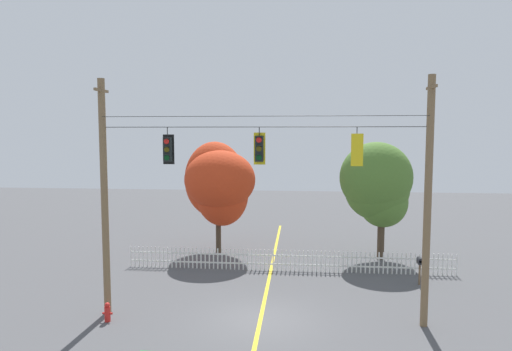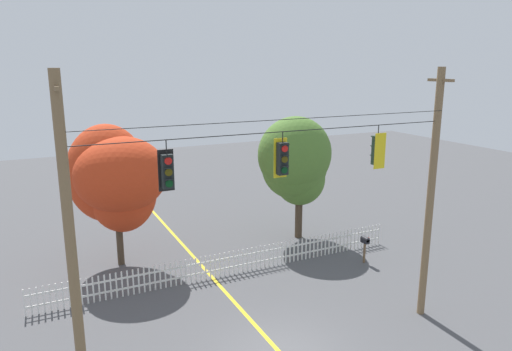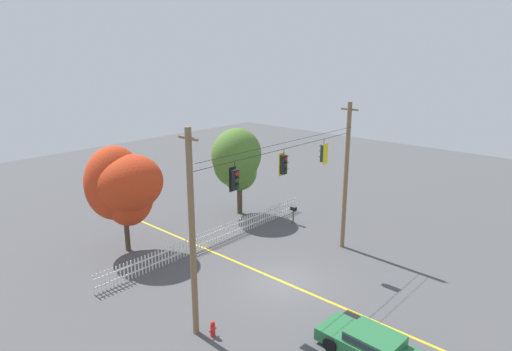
{
  "view_description": "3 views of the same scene",
  "coord_description": "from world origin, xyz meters",
  "px_view_note": "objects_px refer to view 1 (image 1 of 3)",
  "views": [
    {
      "loc": [
        1.43,
        -16.74,
        7.06
      ],
      "look_at": [
        -0.33,
        1.67,
        5.39
      ],
      "focal_mm": 31.79,
      "sensor_mm": 36.0,
      "label": 1
    },
    {
      "loc": [
        -6.75,
        -12.01,
        9.27
      ],
      "look_at": [
        -0.09,
        1.72,
        5.67
      ],
      "focal_mm": 33.21,
      "sensor_mm": 36.0,
      "label": 2
    },
    {
      "loc": [
        -16.99,
        -13.44,
        12.0
      ],
      "look_at": [
        -0.54,
        1.43,
        5.81
      ],
      "focal_mm": 31.23,
      "sensor_mm": 36.0,
      "label": 3
    }
  ],
  "objects_px": {
    "autumn_maple_mid": "(378,186)",
    "autumn_maple_near_fence": "(218,183)",
    "traffic_signal_northbound_secondary": "(357,150)",
    "traffic_signal_northbound_primary": "(168,149)",
    "roadside_mailbox": "(420,263)",
    "fire_hydrant": "(107,312)",
    "traffic_signal_westbound_side": "(259,149)"
  },
  "relations": [
    {
      "from": "traffic_signal_northbound_secondary",
      "to": "autumn_maple_near_fence",
      "type": "height_order",
      "value": "traffic_signal_northbound_secondary"
    },
    {
      "from": "autumn_maple_mid",
      "to": "autumn_maple_near_fence",
      "type": "bearing_deg",
      "value": 176.53
    },
    {
      "from": "traffic_signal_northbound_secondary",
      "to": "fire_hydrant",
      "type": "bearing_deg",
      "value": -175.44
    },
    {
      "from": "traffic_signal_northbound_primary",
      "to": "autumn_maple_mid",
      "type": "relative_size",
      "value": 0.21
    },
    {
      "from": "traffic_signal_northbound_primary",
      "to": "roadside_mailbox",
      "type": "relative_size",
      "value": 1.07
    },
    {
      "from": "autumn_maple_near_fence",
      "to": "traffic_signal_northbound_secondary",
      "type": "bearing_deg",
      "value": -54.68
    },
    {
      "from": "roadside_mailbox",
      "to": "autumn_maple_mid",
      "type": "bearing_deg",
      "value": 106.53
    },
    {
      "from": "traffic_signal_northbound_secondary",
      "to": "autumn_maple_mid",
      "type": "relative_size",
      "value": 0.21
    },
    {
      "from": "roadside_mailbox",
      "to": "traffic_signal_northbound_primary",
      "type": "bearing_deg",
      "value": -156.13
    },
    {
      "from": "traffic_signal_westbound_side",
      "to": "autumn_maple_near_fence",
      "type": "bearing_deg",
      "value": 108.83
    },
    {
      "from": "traffic_signal_northbound_primary",
      "to": "fire_hydrant",
      "type": "relative_size",
      "value": 1.91
    },
    {
      "from": "traffic_signal_westbound_side",
      "to": "fire_hydrant",
      "type": "xyz_separation_m",
      "value": [
        -5.71,
        -0.76,
        -6.19
      ]
    },
    {
      "from": "traffic_signal_northbound_secondary",
      "to": "autumn_maple_mid",
      "type": "height_order",
      "value": "traffic_signal_northbound_secondary"
    },
    {
      "from": "traffic_signal_northbound_primary",
      "to": "autumn_maple_near_fence",
      "type": "distance_m",
      "value": 9.91
    },
    {
      "from": "traffic_signal_northbound_secondary",
      "to": "autumn_maple_near_fence",
      "type": "bearing_deg",
      "value": 125.32
    },
    {
      "from": "fire_hydrant",
      "to": "roadside_mailbox",
      "type": "bearing_deg",
      "value": 23.01
    },
    {
      "from": "fire_hydrant",
      "to": "roadside_mailbox",
      "type": "xyz_separation_m",
      "value": [
        12.88,
        5.47,
        0.71
      ]
    },
    {
      "from": "traffic_signal_northbound_primary",
      "to": "traffic_signal_northbound_secondary",
      "type": "xyz_separation_m",
      "value": [
        7.04,
        -0.02,
        0.01
      ]
    },
    {
      "from": "autumn_maple_near_fence",
      "to": "roadside_mailbox",
      "type": "xyz_separation_m",
      "value": [
        10.46,
        -4.92,
        -3.13
      ]
    },
    {
      "from": "traffic_signal_westbound_side",
      "to": "roadside_mailbox",
      "type": "bearing_deg",
      "value": 33.3
    },
    {
      "from": "autumn_maple_mid",
      "to": "roadside_mailbox",
      "type": "relative_size",
      "value": 5.06
    },
    {
      "from": "autumn_maple_near_fence",
      "to": "autumn_maple_mid",
      "type": "distance_m",
      "value": 9.18
    },
    {
      "from": "traffic_signal_northbound_primary",
      "to": "fire_hydrant",
      "type": "bearing_deg",
      "value": -161.23
    },
    {
      "from": "roadside_mailbox",
      "to": "traffic_signal_westbound_side",
      "type": "bearing_deg",
      "value": -146.7
    },
    {
      "from": "traffic_signal_northbound_primary",
      "to": "traffic_signal_westbound_side",
      "type": "xyz_separation_m",
      "value": [
        3.48,
        0.0,
        0.04
      ]
    },
    {
      "from": "traffic_signal_westbound_side",
      "to": "autumn_maple_mid",
      "type": "relative_size",
      "value": 0.21
    },
    {
      "from": "autumn_maple_near_fence",
      "to": "roadside_mailbox",
      "type": "distance_m",
      "value": 11.98
    },
    {
      "from": "traffic_signal_northbound_primary",
      "to": "roadside_mailbox",
      "type": "xyz_separation_m",
      "value": [
        10.66,
        4.72,
        -5.44
      ]
    },
    {
      "from": "traffic_signal_northbound_primary",
      "to": "traffic_signal_northbound_secondary",
      "type": "bearing_deg",
      "value": -0.15
    },
    {
      "from": "traffic_signal_northbound_secondary",
      "to": "fire_hydrant",
      "type": "xyz_separation_m",
      "value": [
        -9.26,
        -0.74,
        -6.16
      ]
    },
    {
      "from": "traffic_signal_westbound_side",
      "to": "roadside_mailbox",
      "type": "xyz_separation_m",
      "value": [
        7.18,
        4.72,
        -5.48
      ]
    },
    {
      "from": "traffic_signal_northbound_primary",
      "to": "fire_hydrant",
      "type": "distance_m",
      "value": 6.58
    }
  ]
}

